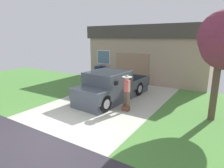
{
  "coord_description": "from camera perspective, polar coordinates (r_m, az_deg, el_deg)",
  "views": [
    {
      "loc": [
        5.25,
        -4.0,
        3.34
      ],
      "look_at": [
        0.47,
        3.64,
        1.13
      ],
      "focal_mm": 30.39,
      "sensor_mm": 36.0,
      "label": 1
    }
  ],
  "objects": [
    {
      "name": "pickup_truck",
      "position": [
        10.27,
        -0.65,
        -0.91
      ],
      "size": [
        2.23,
        5.15,
        1.63
      ],
      "rotation": [
        0.0,
        0.0,
        3.07
      ],
      "color": "#444C56",
      "rests_on": "ground"
    },
    {
      "name": "person_with_hat",
      "position": [
        8.86,
        4.52,
        -1.54
      ],
      "size": [
        0.48,
        0.48,
        1.71
      ],
      "rotation": [
        0.0,
        0.0,
        2.5
      ],
      "color": "brown",
      "rests_on": "ground"
    },
    {
      "name": "handbag",
      "position": [
        8.99,
        4.16,
        -7.22
      ],
      "size": [
        0.34,
        0.21,
        0.42
      ],
      "color": "brown",
      "rests_on": "ground"
    },
    {
      "name": "house_with_garage",
      "position": [
        17.09,
        13.2,
        9.41
      ],
      "size": [
        9.48,
        7.09,
        4.24
      ],
      "color": "tan",
      "rests_on": "ground"
    },
    {
      "name": "wheeled_trash_bin",
      "position": [
        15.3,
        -3.62,
        3.43
      ],
      "size": [
        0.6,
        0.72,
        1.11
      ],
      "color": "navy",
      "rests_on": "ground"
    }
  ]
}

